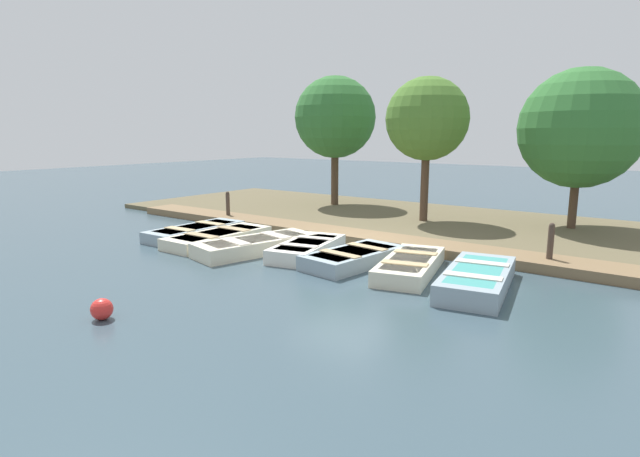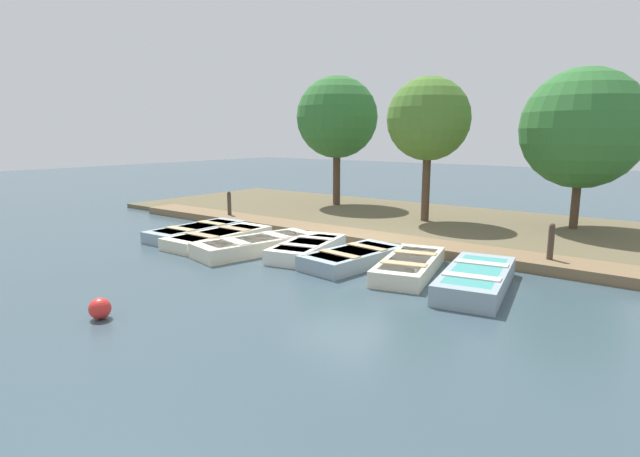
% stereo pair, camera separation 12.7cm
% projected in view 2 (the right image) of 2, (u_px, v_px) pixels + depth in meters
% --- Properties ---
extents(ground_plane, '(80.00, 80.00, 0.00)m').
position_uv_depth(ground_plane, '(343.00, 250.00, 13.71)').
color(ground_plane, '#384C56').
extents(shore_bank, '(8.00, 24.00, 0.17)m').
position_uv_depth(shore_bank, '(423.00, 222.00, 17.62)').
color(shore_bank, brown).
rests_on(shore_bank, ground_plane).
extents(dock_walkway, '(1.21, 19.65, 0.25)m').
position_uv_depth(dock_walkway, '(366.00, 238.00, 14.64)').
color(dock_walkway, brown).
rests_on(dock_walkway, ground_plane).
extents(rowboat_0, '(3.20, 1.23, 0.36)m').
position_uv_depth(rowboat_0, '(196.00, 231.00, 15.42)').
color(rowboat_0, '#8C9EA8').
rests_on(rowboat_0, ground_plane).
extents(rowboat_1, '(3.27, 1.25, 0.36)m').
position_uv_depth(rowboat_1, '(219.00, 237.00, 14.54)').
color(rowboat_1, beige).
rests_on(rowboat_1, ground_plane).
extents(rowboat_2, '(3.54, 1.94, 0.41)m').
position_uv_depth(rowboat_2, '(256.00, 245.00, 13.40)').
color(rowboat_2, beige).
rests_on(rowboat_2, ground_plane).
extents(rowboat_3, '(2.83, 1.67, 0.40)m').
position_uv_depth(rowboat_3, '(307.00, 248.00, 13.02)').
color(rowboat_3, silver).
rests_on(rowboat_3, ground_plane).
extents(rowboat_4, '(2.82, 1.57, 0.38)m').
position_uv_depth(rowboat_4, '(353.00, 257.00, 12.10)').
color(rowboat_4, '#8C9EA8').
rests_on(rowboat_4, ground_plane).
extents(rowboat_5, '(3.09, 1.75, 0.38)m').
position_uv_depth(rowboat_5, '(409.00, 265.00, 11.36)').
color(rowboat_5, beige).
rests_on(rowboat_5, ground_plane).
extents(rowboat_6, '(3.18, 1.70, 0.43)m').
position_uv_depth(rowboat_6, '(476.00, 279.00, 10.20)').
color(rowboat_6, '#8C9EA8').
rests_on(rowboat_6, ground_plane).
extents(mooring_post_near, '(0.14, 0.14, 1.11)m').
position_uv_depth(mooring_post_near, '(229.00, 206.00, 18.02)').
color(mooring_post_near, '#47382D').
rests_on(mooring_post_near, ground_plane).
extents(mooring_post_far, '(0.14, 0.14, 1.11)m').
position_uv_depth(mooring_post_far, '(551.00, 246.00, 11.61)').
color(mooring_post_far, '#47382D').
rests_on(mooring_post_far, ground_plane).
extents(buoy, '(0.37, 0.37, 0.37)m').
position_uv_depth(buoy, '(100.00, 308.00, 8.56)').
color(buoy, red).
rests_on(buoy, ground_plane).
extents(park_tree_far_left, '(3.36, 3.36, 5.50)m').
position_uv_depth(park_tree_far_left, '(337.00, 118.00, 20.68)').
color(park_tree_far_left, '#4C3828').
rests_on(park_tree_far_left, ground_plane).
extents(park_tree_left, '(2.79, 2.79, 5.03)m').
position_uv_depth(park_tree_left, '(429.00, 119.00, 16.72)').
color(park_tree_left, '#4C3828').
rests_on(park_tree_left, ground_plane).
extents(park_tree_center, '(3.70, 3.70, 5.15)m').
position_uv_depth(park_tree_center, '(583.00, 129.00, 15.34)').
color(park_tree_center, '#4C3828').
rests_on(park_tree_center, ground_plane).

